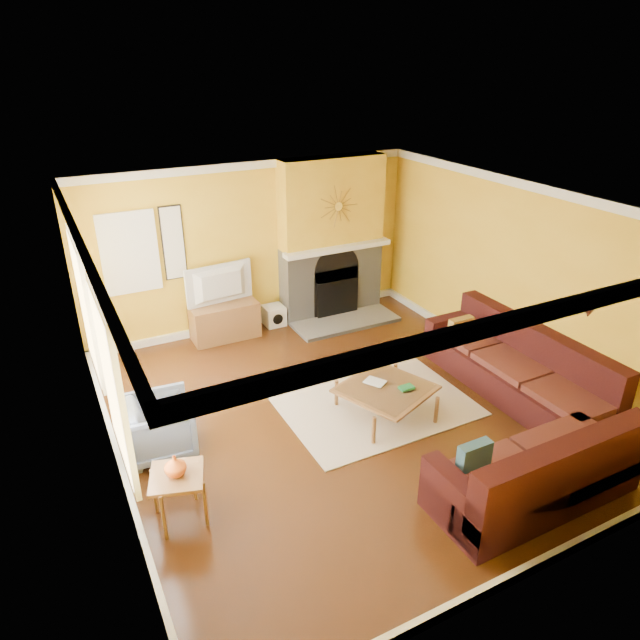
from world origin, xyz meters
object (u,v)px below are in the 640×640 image
coffee_table (385,401)px  arc_lamp (617,388)px  sectional_sofa (475,393)px  armchair (160,427)px  side_table (179,497)px  media_console (225,321)px

coffee_table → arc_lamp: (1.43, -2.02, 0.91)m
sectional_sofa → armchair: size_ratio=4.62×
sectional_sofa → side_table: 3.64m
sectional_sofa → media_console: (-1.96, 3.66, -0.16)m
media_console → arc_lamp: 5.68m
coffee_table → media_console: size_ratio=0.95×
coffee_table → arc_lamp: bearing=-54.7°
armchair → side_table: size_ratio=1.37×
media_console → arc_lamp: size_ratio=0.48×
media_console → sectional_sofa: bearing=-61.9°
side_table → arc_lamp: 4.52m
sectional_sofa → arc_lamp: (0.58, -1.35, 0.66)m
armchair → side_table: 1.15m
coffee_table → armchair: armchair is taller
media_console → arc_lamp: (2.54, -5.02, 0.81)m
side_table → coffee_table: bearing=12.2°
armchair → side_table: bearing=-179.3°
sectional_sofa → media_console: size_ratio=3.25×
coffee_table → media_console: media_console is taller
sectional_sofa → coffee_table: bearing=142.0°
arc_lamp → media_console: bearing=116.8°
coffee_table → side_table: side_table is taller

